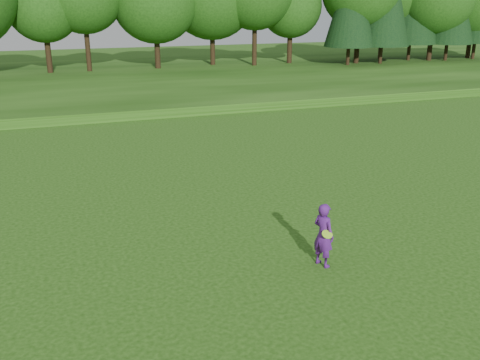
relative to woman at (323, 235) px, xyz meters
name	(u,v)px	position (x,y,z in m)	size (l,w,h in m)	color
ground	(153,272)	(-4.47, 1.11, -0.90)	(140.00, 140.00, 0.00)	#1A410C
berm	(78,82)	(-4.47, 35.11, -0.60)	(130.00, 30.00, 0.60)	#1A410C
walking_path	(92,120)	(-4.47, 21.11, -0.88)	(130.00, 1.60, 0.04)	gray
woman	(323,235)	(0.00, 0.00, 0.00)	(0.64, 0.78, 1.81)	#541A79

